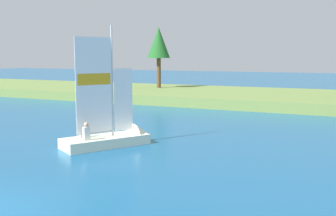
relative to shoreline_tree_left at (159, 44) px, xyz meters
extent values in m
cube|color=olive|center=(10.02, -1.40, -5.04)|extent=(80.00, 13.61, 0.83)
cylinder|color=brown|center=(0.00, 0.00, -3.06)|extent=(0.43, 0.43, 3.13)
cone|color=#1E5B23|center=(0.00, 0.00, 0.10)|extent=(2.37, 2.37, 3.19)
cube|color=silver|center=(8.69, -22.66, -5.22)|extent=(3.34, 4.23, 0.46)
cone|color=silver|center=(9.68, -20.93, -5.22)|extent=(1.72, 1.56, 1.41)
cylinder|color=#B7B7BC|center=(8.89, -22.31, -2.45)|extent=(0.08, 0.08, 5.09)
cube|color=white|center=(8.45, -23.08, -2.60)|extent=(0.91, 1.55, 4.28)
cube|color=orange|center=(8.45, -23.08, -2.33)|extent=(0.83, 1.40, 0.51)
cube|color=white|center=(9.18, -21.81, -3.34)|extent=(0.50, 0.84, 2.91)
cylinder|color=#B7B7BC|center=(8.45, -23.08, -4.77)|extent=(0.94, 1.57, 0.06)
cube|color=silver|center=(8.45, -23.75, -4.69)|extent=(0.31, 0.34, 0.60)
sphere|color=tan|center=(8.45, -23.75, -4.29)|extent=(0.20, 0.20, 0.20)
cube|color=silver|center=(7.91, -23.32, -4.74)|extent=(0.31, 0.34, 0.50)
sphere|color=tan|center=(7.91, -23.32, -4.38)|extent=(0.20, 0.20, 0.20)
camera|label=1|loc=(19.19, -37.88, -1.31)|focal=42.99mm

